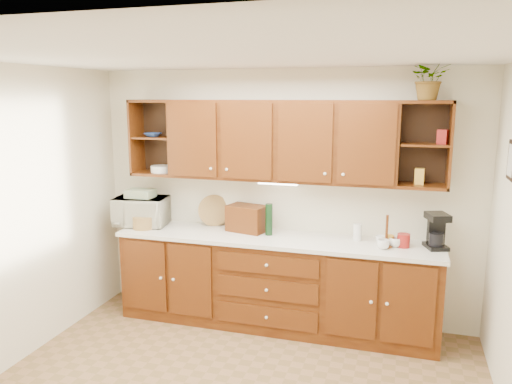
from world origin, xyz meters
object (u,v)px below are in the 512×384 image
Objects in this scene: microwave at (141,211)px; bread_box at (247,218)px; coffee_maker at (437,231)px; potted_plant at (430,78)px.

microwave reaches higher than bread_box.
potted_plant is (-0.15, -0.01, 1.38)m from coffee_maker.
microwave is 3.21m from potted_plant.
potted_plant is at bearing -8.97° from microwave.
microwave is 1.68× the size of coffee_maker.
potted_plant is at bearing 163.02° from coffee_maker.
microwave is 1.44× the size of potted_plant.
microwave is 1.42× the size of bread_box.
potted_plant reaches higher than bread_box.
coffee_maker reaches higher than bread_box.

